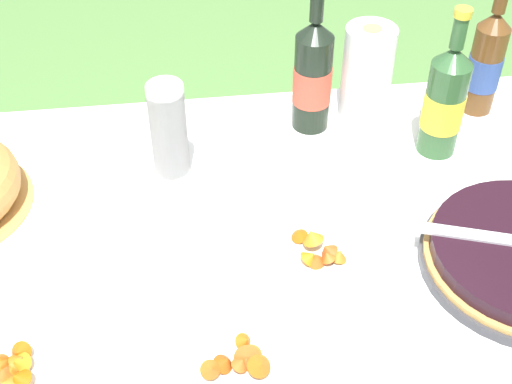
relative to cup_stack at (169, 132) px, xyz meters
The scene contains 10 objects.
garden_table 0.27m from the cup_stack, 84.20° to the right, with size 1.69×0.91×0.76m.
tablecloth 0.23m from the cup_stack, 84.20° to the right, with size 1.70×0.92×0.10m.
cup_stack is the anchor object (origin of this frame).
cider_bottle_green 0.56m from the cup_stack, ahead, with size 0.08×0.08×0.32m.
cider_bottle_amber 0.71m from the cup_stack, 12.05° to the left, with size 0.07×0.07×0.32m.
juice_bottle_red 0.34m from the cup_stack, 23.35° to the left, with size 0.08×0.08×0.33m.
snack_plate_left 0.53m from the cup_stack, 119.11° to the right, with size 0.21×0.21×0.05m.
snack_plate_right 0.50m from the cup_stack, 79.78° to the right, with size 0.20×0.20×0.06m.
snack_plate_far 0.38m from the cup_stack, 51.06° to the right, with size 0.21×0.21×0.06m.
paper_towel_roll 0.46m from the cup_stack, 20.08° to the left, with size 0.11×0.11×0.22m.
Camera 1 is at (0.01, -0.94, 1.70)m, focal length 50.00 mm.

